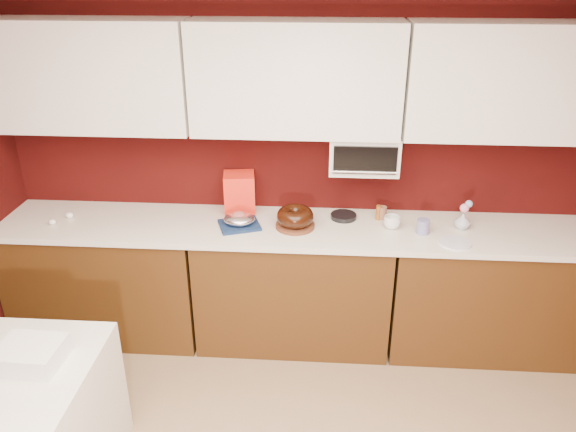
% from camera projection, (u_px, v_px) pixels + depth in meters
% --- Properties ---
extents(wall_back, '(4.00, 0.02, 2.50)m').
position_uv_depth(wall_back, '(296.00, 161.00, 3.89)').
color(wall_back, '#360807').
rests_on(wall_back, floor).
extents(base_cabinet_left, '(1.31, 0.58, 0.86)m').
position_uv_depth(base_cabinet_left, '(109.00, 279.00, 4.04)').
color(base_cabinet_left, '#45280D').
rests_on(base_cabinet_left, floor).
extents(base_cabinet_center, '(1.31, 0.58, 0.86)m').
position_uv_depth(base_cabinet_center, '(293.00, 286.00, 3.96)').
color(base_cabinet_center, '#45280D').
rests_on(base_cabinet_center, floor).
extents(base_cabinet_right, '(1.31, 0.58, 0.86)m').
position_uv_depth(base_cabinet_right, '(486.00, 293.00, 3.88)').
color(base_cabinet_right, '#45280D').
rests_on(base_cabinet_right, floor).
extents(countertop, '(4.00, 0.62, 0.04)m').
position_uv_depth(countertop, '(294.00, 229.00, 3.77)').
color(countertop, silver).
rests_on(countertop, base_cabinet_center).
extents(upper_cabinet_left, '(1.31, 0.33, 0.70)m').
position_uv_depth(upper_cabinet_left, '(87.00, 76.00, 3.57)').
color(upper_cabinet_left, white).
rests_on(upper_cabinet_left, wall_back).
extents(upper_cabinet_center, '(1.31, 0.33, 0.70)m').
position_uv_depth(upper_cabinet_center, '(296.00, 79.00, 3.49)').
color(upper_cabinet_center, white).
rests_on(upper_cabinet_center, wall_back).
extents(upper_cabinet_right, '(1.31, 0.33, 0.70)m').
position_uv_depth(upper_cabinet_right, '(515.00, 82.00, 3.40)').
color(upper_cabinet_right, white).
rests_on(upper_cabinet_right, wall_back).
extents(toaster_oven, '(0.45, 0.30, 0.25)m').
position_uv_depth(toaster_oven, '(364.00, 152.00, 3.68)').
color(toaster_oven, white).
rests_on(toaster_oven, upper_cabinet_center).
extents(toaster_oven_door, '(0.40, 0.02, 0.18)m').
position_uv_depth(toaster_oven_door, '(365.00, 160.00, 3.53)').
color(toaster_oven_door, black).
rests_on(toaster_oven_door, toaster_oven).
extents(toaster_oven_handle, '(0.42, 0.02, 0.02)m').
position_uv_depth(toaster_oven_handle, '(365.00, 172.00, 3.55)').
color(toaster_oven_handle, silver).
rests_on(toaster_oven_handle, toaster_oven).
extents(dining_table, '(1.00, 0.80, 0.75)m').
position_uv_depth(dining_table, '(4.00, 425.00, 2.86)').
color(dining_table, silver).
rests_on(dining_table, floor).
extents(cake_base, '(0.32, 0.32, 0.02)m').
position_uv_depth(cake_base, '(295.00, 226.00, 3.74)').
color(cake_base, brown).
rests_on(cake_base, countertop).
extents(bundt_cake, '(0.30, 0.30, 0.10)m').
position_uv_depth(bundt_cake, '(295.00, 216.00, 3.71)').
color(bundt_cake, black).
rests_on(bundt_cake, cake_base).
extents(navy_towel, '(0.32, 0.29, 0.02)m').
position_uv_depth(navy_towel, '(239.00, 225.00, 3.75)').
color(navy_towel, '#15294F').
rests_on(navy_towel, countertop).
extents(foil_ham_nest, '(0.26, 0.24, 0.08)m').
position_uv_depth(foil_ham_nest, '(239.00, 219.00, 3.73)').
color(foil_ham_nest, white).
rests_on(foil_ham_nest, navy_towel).
extents(roasted_ham, '(0.11, 0.09, 0.06)m').
position_uv_depth(roasted_ham, '(239.00, 216.00, 3.72)').
color(roasted_ham, '#A8554D').
rests_on(roasted_ham, foil_ham_nest).
extents(pandoro_box, '(0.24, 0.22, 0.29)m').
position_uv_depth(pandoro_box, '(239.00, 193.00, 3.90)').
color(pandoro_box, red).
rests_on(pandoro_box, countertop).
extents(dark_pan, '(0.20, 0.20, 0.03)m').
position_uv_depth(dark_pan, '(344.00, 216.00, 3.86)').
color(dark_pan, black).
rests_on(dark_pan, countertop).
extents(coffee_mug, '(0.11, 0.11, 0.11)m').
position_uv_depth(coffee_mug, '(392.00, 221.00, 3.71)').
color(coffee_mug, white).
rests_on(coffee_mug, countertop).
extents(blue_jar, '(0.11, 0.11, 0.10)m').
position_uv_depth(blue_jar, '(423.00, 227.00, 3.64)').
color(blue_jar, navy).
rests_on(blue_jar, countertop).
extents(flower_vase, '(0.11, 0.11, 0.12)m').
position_uv_depth(flower_vase, '(463.00, 220.00, 3.70)').
color(flower_vase, '#ACB6C3').
rests_on(flower_vase, countertop).
extents(flower_pink, '(0.06, 0.06, 0.06)m').
position_uv_depth(flower_pink, '(464.00, 208.00, 3.66)').
color(flower_pink, pink).
rests_on(flower_pink, flower_vase).
extents(flower_blue, '(0.05, 0.05, 0.05)m').
position_uv_depth(flower_blue, '(469.00, 204.00, 3.67)').
color(flower_blue, '#85A8D6').
rests_on(flower_blue, flower_vase).
extents(china_plate, '(0.25, 0.25, 0.01)m').
position_uv_depth(china_plate, '(455.00, 243.00, 3.53)').
color(china_plate, white).
rests_on(china_plate, countertop).
extents(amber_bottle, '(0.04, 0.04, 0.10)m').
position_uv_depth(amber_bottle, '(378.00, 213.00, 3.83)').
color(amber_bottle, brown).
rests_on(amber_bottle, countertop).
extents(paper_cup, '(0.07, 0.07, 0.09)m').
position_uv_depth(paper_cup, '(382.00, 213.00, 3.84)').
color(paper_cup, brown).
rests_on(paper_cup, countertop).
extents(egg_left, '(0.06, 0.05, 0.04)m').
position_uv_depth(egg_left, '(52.00, 222.00, 3.77)').
color(egg_left, white).
rests_on(egg_left, countertop).
extents(egg_right, '(0.05, 0.04, 0.04)m').
position_uv_depth(egg_right, '(70.00, 215.00, 3.87)').
color(egg_right, white).
rests_on(egg_right, countertop).
extents(newspaper_stack, '(0.31, 0.26, 0.11)m').
position_uv_depth(newspaper_stack, '(30.00, 355.00, 2.71)').
color(newspaper_stack, white).
rests_on(newspaper_stack, dining_table).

